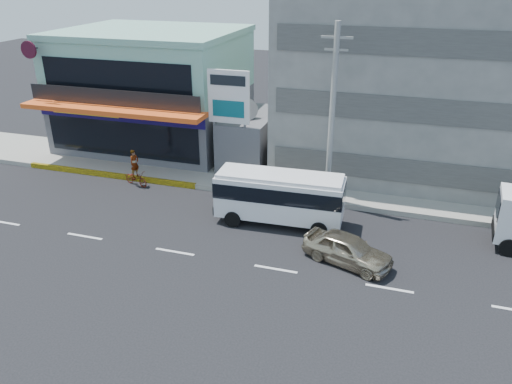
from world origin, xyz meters
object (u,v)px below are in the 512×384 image
at_px(shop_building, 155,92).
at_px(minibus, 280,194).
at_px(motorcycle_rider, 136,174).
at_px(satellite_dish, 246,118).
at_px(billboard, 229,103).
at_px(sedan, 348,249).
at_px(utility_pole_near, 332,116).
at_px(concrete_building, 417,61).

height_order(shop_building, minibus, shop_building).
xyz_separation_m(shop_building, motorcycle_rider, (2.28, -7.45, -3.24)).
xyz_separation_m(shop_building, satellite_dish, (8.00, -2.95, -0.42)).
relative_size(billboard, sedan, 1.66).
bearing_deg(utility_pole_near, billboard, 164.52).
relative_size(satellite_dish, billboard, 0.22).
xyz_separation_m(minibus, sedan, (3.97, -2.86, -0.95)).
relative_size(satellite_dish, sedan, 0.36).
height_order(concrete_building, satellite_dish, concrete_building).
bearing_deg(satellite_dish, concrete_building, 21.80).
bearing_deg(billboard, concrete_building, 28.92).
bearing_deg(concrete_building, shop_building, -176.65).
distance_m(concrete_building, satellite_dish, 11.30).
height_order(concrete_building, utility_pole_near, concrete_building).
bearing_deg(sedan, billboard, 67.60).
xyz_separation_m(shop_building, sedan, (15.97, -12.45, -3.29)).
relative_size(shop_building, concrete_building, 0.77).
distance_m(shop_building, utility_pole_near, 15.50).
bearing_deg(concrete_building, utility_pole_near, -117.76).
height_order(concrete_building, motorcycle_rider, concrete_building).
bearing_deg(minibus, sedan, -35.76).
relative_size(concrete_building, motorcycle_rider, 6.97).
bearing_deg(billboard, utility_pole_near, -15.48).
height_order(minibus, motorcycle_rider, minibus).
relative_size(minibus, sedan, 1.61).
xyz_separation_m(concrete_building, utility_pole_near, (-4.00, -7.60, -1.85)).
height_order(satellite_dish, billboard, billboard).
relative_size(concrete_building, utility_pole_near, 1.60).
bearing_deg(motorcycle_rider, concrete_building, 28.41).
distance_m(concrete_building, utility_pole_near, 8.79).
xyz_separation_m(shop_building, concrete_building, (18.00, 1.05, 3.00)).
bearing_deg(motorcycle_rider, shop_building, 107.01).
height_order(shop_building, billboard, shop_building).
height_order(satellite_dish, minibus, satellite_dish).
xyz_separation_m(shop_building, minibus, (12.00, -9.58, -2.34)).
height_order(billboard, utility_pole_near, utility_pole_near).
bearing_deg(shop_building, minibus, -38.61).
relative_size(shop_building, motorcycle_rider, 5.40).
distance_m(shop_building, billboard, 8.92).
height_order(satellite_dish, motorcycle_rider, satellite_dish).
relative_size(sedan, motorcycle_rider, 1.81).
bearing_deg(minibus, satellite_dish, 121.07).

